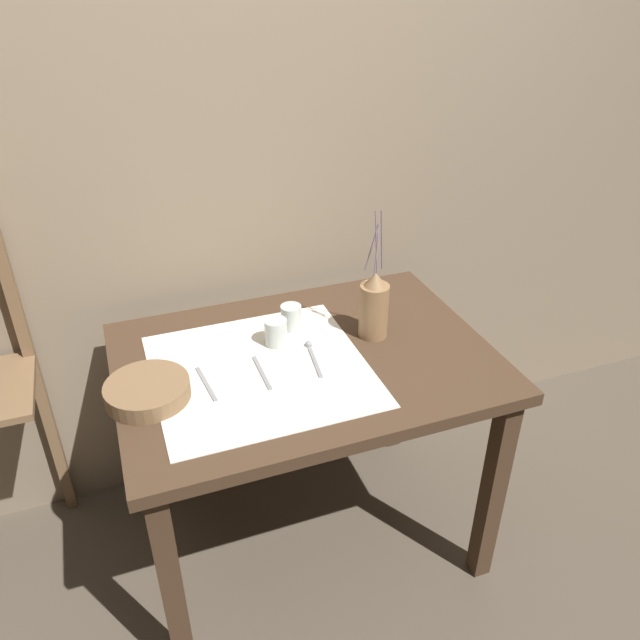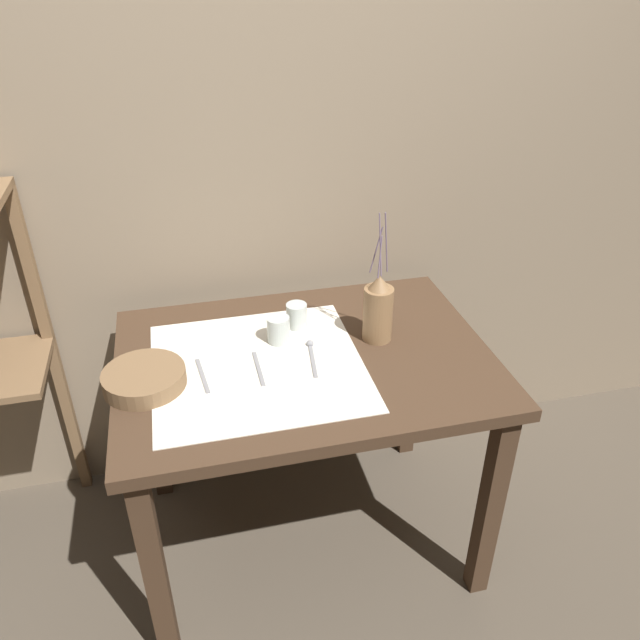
{
  "view_description": "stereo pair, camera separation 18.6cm",
  "coord_description": "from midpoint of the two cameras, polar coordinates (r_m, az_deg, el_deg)",
  "views": [
    {
      "loc": [
        -0.5,
        -1.49,
        1.88
      ],
      "look_at": [
        0.05,
        0.0,
        0.92
      ],
      "focal_mm": 35.0,
      "sensor_mm": 36.0,
      "label": 1
    },
    {
      "loc": [
        -0.33,
        -1.55,
        1.88
      ],
      "look_at": [
        0.05,
        0.0,
        0.92
      ],
      "focal_mm": 35.0,
      "sensor_mm": 36.0,
      "label": 2
    }
  ],
  "objects": [
    {
      "name": "wooden_table",
      "position": [
        1.97,
        -4.03,
        -6.07
      ],
      "size": [
        1.14,
        0.82,
        0.8
      ],
      "color": "#422D1E",
      "rests_on": "ground_plane"
    },
    {
      "name": "glass_tumbler_near",
      "position": [
        1.95,
        -6.78,
        -1.2
      ],
      "size": [
        0.07,
        0.07,
        0.09
      ],
      "color": "#B7C1BC",
      "rests_on": "wooden_table"
    },
    {
      "name": "glass_tumbler_far",
      "position": [
        2.02,
        -5.28,
        0.19
      ],
      "size": [
        0.07,
        0.07,
        0.08
      ],
      "color": "#B7C1BC",
      "rests_on": "wooden_table"
    },
    {
      "name": "spoon_inner",
      "position": [
        1.92,
        -3.62,
        -2.88
      ],
      "size": [
        0.04,
        0.19,
        0.02
      ],
      "color": "gray",
      "rests_on": "wooden_table"
    },
    {
      "name": "knife_center",
      "position": [
        1.85,
        -8.22,
        -4.87
      ],
      "size": [
        0.01,
        0.17,
        0.0
      ],
      "color": "gray",
      "rests_on": "wooden_table"
    },
    {
      "name": "pitcher_with_flowers",
      "position": [
        1.95,
        2.26,
        1.15
      ],
      "size": [
        0.09,
        0.09,
        0.43
      ],
      "color": "olive",
      "rests_on": "wooden_table"
    },
    {
      "name": "stone_wall_back",
      "position": [
        2.19,
        -8.57,
        12.72
      ],
      "size": [
        7.0,
        0.06,
        2.4
      ],
      "color": "gray",
      "rests_on": "ground_plane"
    },
    {
      "name": "wooden_bowl",
      "position": [
        1.81,
        -18.36,
        -6.28
      ],
      "size": [
        0.23,
        0.23,
        0.05
      ],
      "color": "brown",
      "rests_on": "wooden_table"
    },
    {
      "name": "ground_plane",
      "position": [
        2.45,
        -3.42,
        -18.99
      ],
      "size": [
        12.0,
        12.0,
        0.0
      ],
      "primitive_type": "plane",
      "color": "brown"
    },
    {
      "name": "linen_cloth",
      "position": [
        1.86,
        -8.31,
        -4.65
      ],
      "size": [
        0.62,
        0.6,
        0.0
      ],
      "color": "silver",
      "rests_on": "wooden_table"
    },
    {
      "name": "fork_outer",
      "position": [
        1.83,
        -13.26,
        -5.78
      ],
      "size": [
        0.03,
        0.17,
        0.0
      ],
      "color": "gray",
      "rests_on": "wooden_table"
    }
  ]
}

